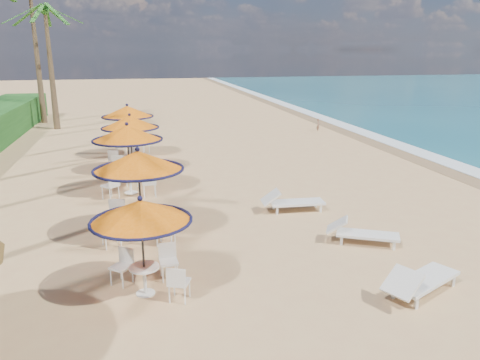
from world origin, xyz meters
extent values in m
plane|color=tan|center=(0.00, 0.00, 0.00)|extent=(160.00, 160.00, 0.00)
cube|color=white|center=(9.30, 10.00, 0.00)|extent=(1.20, 140.00, 0.04)
cube|color=olive|center=(8.40, 10.00, 0.00)|extent=(1.40, 140.00, 0.02)
cylinder|color=black|center=(-5.04, -0.29, 1.08)|extent=(0.05, 0.05, 2.16)
cone|color=orange|center=(-5.04, -0.29, 1.93)|extent=(2.16, 2.16, 0.47)
torus|color=black|center=(-5.04, -0.29, 1.71)|extent=(2.17, 2.17, 0.07)
sphere|color=black|center=(-5.04, -0.29, 2.20)|extent=(0.11, 0.11, 0.11)
cylinder|color=silver|center=(-5.04, -0.29, 0.64)|extent=(0.66, 0.66, 0.04)
cylinder|color=silver|center=(-5.04, -0.29, 0.33)|extent=(0.08, 0.08, 0.66)
cylinder|color=black|center=(-5.04, 3.04, 1.26)|extent=(0.05, 0.05, 2.52)
cone|color=orange|center=(-5.04, 3.04, 2.24)|extent=(2.52, 2.52, 0.55)
torus|color=black|center=(-5.04, 3.04, 1.99)|extent=(2.52, 2.52, 0.08)
sphere|color=black|center=(-5.04, 3.04, 2.56)|extent=(0.13, 0.13, 0.13)
cylinder|color=silver|center=(-5.04, 3.04, 0.74)|extent=(0.77, 0.77, 0.04)
cylinder|color=silver|center=(-5.04, 3.04, 0.38)|extent=(0.09, 0.09, 0.77)
cylinder|color=black|center=(-5.36, 7.47, 1.28)|extent=(0.06, 0.06, 2.55)
cone|color=orange|center=(-5.36, 7.47, 2.28)|extent=(2.55, 2.55, 0.56)
torus|color=black|center=(-5.36, 7.47, 2.02)|extent=(2.56, 2.56, 0.08)
sphere|color=black|center=(-5.36, 7.47, 2.60)|extent=(0.13, 0.13, 0.13)
cylinder|color=silver|center=(-5.36, 7.47, 0.76)|extent=(0.78, 0.78, 0.04)
cylinder|color=silver|center=(-5.36, 7.47, 0.39)|extent=(0.09, 0.09, 0.78)
cylinder|color=black|center=(-5.28, 10.67, 1.23)|extent=(0.05, 0.05, 2.47)
cone|color=orange|center=(-5.28, 10.67, 2.20)|extent=(2.47, 2.47, 0.54)
torus|color=black|center=(-5.28, 10.67, 1.95)|extent=(2.47, 2.47, 0.08)
sphere|color=black|center=(-5.28, 10.67, 2.51)|extent=(0.13, 0.13, 0.13)
cylinder|color=silver|center=(-5.28, 10.67, 0.73)|extent=(0.75, 0.75, 0.04)
cylinder|color=silver|center=(-5.28, 10.67, 0.38)|extent=(0.09, 0.09, 0.75)
cylinder|color=black|center=(-5.41, 13.89, 1.26)|extent=(0.05, 0.05, 2.53)
cone|color=orange|center=(-5.41, 13.89, 2.25)|extent=(2.53, 2.53, 0.55)
torus|color=black|center=(-5.41, 13.89, 2.00)|extent=(2.53, 2.53, 0.08)
sphere|color=black|center=(-5.41, 13.89, 2.57)|extent=(0.13, 0.13, 0.13)
cylinder|color=silver|center=(-5.41, 13.89, 0.75)|extent=(0.77, 0.77, 0.04)
cylinder|color=silver|center=(-5.41, 13.89, 0.38)|extent=(0.09, 0.09, 0.77)
cube|color=silver|center=(0.97, -1.56, 0.30)|extent=(1.94, 1.42, 0.08)
cube|color=silver|center=(0.14, -1.97, 0.54)|extent=(0.85, 0.87, 0.46)
cube|color=silver|center=(0.97, -1.56, 0.13)|extent=(0.06, 0.06, 0.26)
cube|color=silver|center=(1.00, 1.15, 0.28)|extent=(1.77, 1.30, 0.07)
cube|color=silver|center=(0.26, 1.53, 0.49)|extent=(0.77, 0.80, 0.42)
cube|color=silver|center=(1.00, 1.15, 0.12)|extent=(0.06, 0.06, 0.24)
cube|color=silver|center=(0.03, 4.19, 0.29)|extent=(1.83, 0.77, 0.07)
cube|color=silver|center=(-0.87, 4.25, 0.53)|extent=(0.64, 0.69, 0.44)
cube|color=silver|center=(0.03, 4.19, 0.13)|extent=(0.06, 0.06, 0.25)
cone|color=brown|center=(-10.24, 23.60, 3.78)|extent=(0.44, 0.44, 7.57)
sphere|color=#214F16|center=(-10.24, 23.60, 7.57)|extent=(0.56, 0.56, 0.56)
cone|color=brown|center=(-11.59, 26.80, 4.73)|extent=(0.44, 0.44, 9.46)
imported|color=#8F6049|center=(6.65, 18.88, 0.44)|extent=(0.30, 0.37, 0.87)
camera|label=1|loc=(-5.04, -9.74, 5.17)|focal=35.00mm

